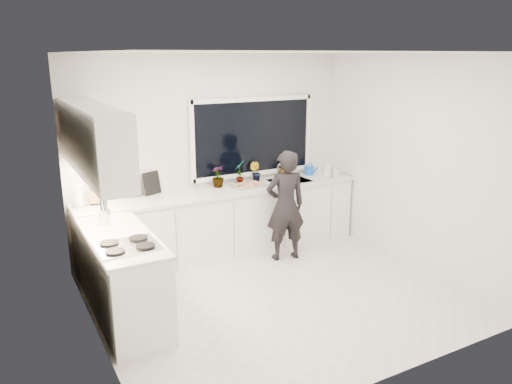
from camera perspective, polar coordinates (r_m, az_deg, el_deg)
floor at (r=5.88m, az=2.62°, el=-11.80°), size 4.00×3.50×0.02m
wall_back at (r=6.92m, az=-4.86°, el=4.31°), size 4.00×0.02×2.70m
wall_left at (r=4.70m, az=-18.61°, el=-1.79°), size 0.02×3.50×2.70m
wall_right at (r=6.64m, az=17.77°, el=3.17°), size 0.02×3.50×2.70m
ceiling at (r=5.23m, az=2.99°, el=15.77°), size 4.00×3.50×0.02m
window at (r=7.11m, az=-0.34°, el=6.31°), size 1.80×0.02×1.00m
base_cabinets_back at (r=6.88m, az=-3.64°, el=-3.58°), size 3.92×0.58×0.88m
base_cabinets_left at (r=5.40m, az=-14.90°, el=-9.59°), size 0.58×1.60×0.88m
countertop_back at (r=6.74m, az=-3.67°, el=0.10°), size 3.94×0.62×0.04m
countertop_left at (r=5.23m, az=-15.25°, el=-5.00°), size 0.62×1.60×0.04m
upper_cabinets at (r=5.30m, az=-18.15°, el=5.69°), size 0.34×2.10×0.70m
sink at (r=7.24m, az=3.84°, el=0.94°), size 0.58×0.42×0.14m
faucet at (r=7.37m, az=3.03°, el=2.49°), size 0.03×0.03×0.22m
stovetop at (r=4.89m, az=-14.51°, el=-5.94°), size 0.56×0.48×0.03m
person at (r=6.62m, az=3.38°, el=-1.57°), size 0.60×0.44×1.49m
pizza_tray at (r=6.86m, az=-0.88°, el=0.72°), size 0.46×0.36×0.03m
pizza at (r=6.86m, az=-0.88°, el=0.86°), size 0.42×0.32×0.01m
watering_can at (r=7.59m, az=6.09°, el=2.45°), size 0.14×0.14×0.13m
paper_towel_roll at (r=6.28m, az=-19.59°, el=-0.50°), size 0.14×0.14×0.26m
knife_block at (r=6.35m, az=-18.01°, el=-0.37°), size 0.15×0.12×0.22m
utensil_crock at (r=5.60m, az=-16.95°, el=-2.67°), size 0.14×0.14×0.16m
picture_frame_large at (r=6.54m, az=-14.03°, el=0.64°), size 0.22×0.05×0.28m
picture_frame_small at (r=6.60m, az=-11.83°, el=1.01°), size 0.24×0.11×0.30m
herb_plants at (r=7.14m, az=0.67°, el=2.48°), size 1.34×0.37×0.34m
soap_bottles at (r=7.41m, az=8.36°, el=2.63°), size 0.28×0.12×0.30m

